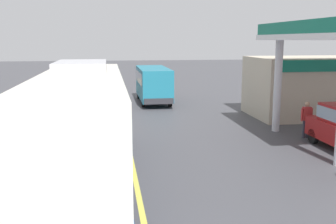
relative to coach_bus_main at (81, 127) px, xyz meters
name	(u,v)px	position (x,y,z in m)	size (l,w,h in m)	color
ground	(122,109)	(1.63, 12.82, -1.72)	(120.00, 120.00, 0.00)	#424247
lane_divider_stripe	(125,126)	(1.63, 7.82, -1.72)	(0.16, 50.00, 0.01)	#D8CC4C
coach_bus_main	(81,127)	(0.00, 0.00, 0.00)	(2.60, 11.04, 3.69)	silver
gas_station_roadside	(333,74)	(12.53, 7.08, 0.91)	(9.10, 11.95, 5.10)	#147259
minibus_opposing_lane	(153,82)	(3.96, 15.33, -0.25)	(2.04, 6.13, 2.44)	teal
pedestrian_near_pump	(307,118)	(9.61, 4.09, -0.79)	(0.55, 0.22, 1.66)	#33333F
car_trailing_behind_bus	(87,89)	(-0.64, 15.31, -0.71)	(1.70, 4.20, 1.82)	maroon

